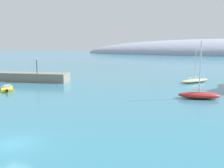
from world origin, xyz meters
name	(u,v)px	position (x,y,z in m)	size (l,w,h in m)	color
water	(13,144)	(0.00, 0.00, 0.00)	(600.00, 600.00, 0.00)	teal
breakwater_rocks	(21,77)	(-27.83, 32.51, 1.00)	(22.76, 4.21, 1.99)	gray
sailboat_red_near_shore	(199,95)	(12.86, 27.20, 0.62)	(6.85, 3.64, 9.14)	red
sailboat_sand_mid_mooring	(195,80)	(10.02, 45.90, 0.48)	(6.48, 8.02, 7.96)	#C6B284
motorboat_yellow_foreground	(7,89)	(-20.93, 20.89, 0.32)	(4.86, 4.98, 0.95)	yellow
harbor_lamp_post	(37,64)	(-22.78, 31.99, 4.23)	(0.36, 0.36, 3.53)	black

